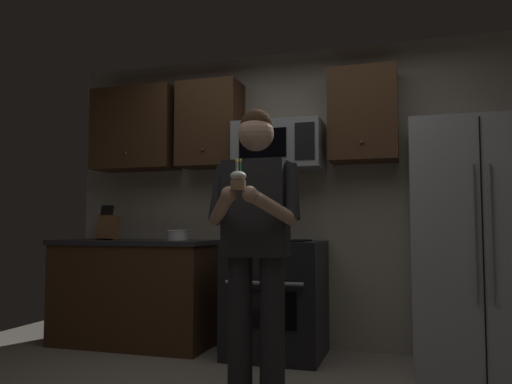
# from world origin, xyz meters

# --- Properties ---
(wall_back) EXTENTS (4.40, 0.10, 2.60)m
(wall_back) POSITION_xyz_m (0.00, 1.75, 1.30)
(wall_back) COLOR #B7AD99
(wall_back) RESTS_ON ground
(oven_range) EXTENTS (0.76, 0.70, 0.93)m
(oven_range) POSITION_xyz_m (-0.15, 1.36, 0.46)
(oven_range) COLOR black
(oven_range) RESTS_ON ground
(microwave) EXTENTS (0.74, 0.41, 0.40)m
(microwave) POSITION_xyz_m (-0.15, 1.48, 1.72)
(microwave) COLOR #9EA0A5
(refrigerator) EXTENTS (0.90, 0.75, 1.80)m
(refrigerator) POSITION_xyz_m (1.35, 1.32, 0.90)
(refrigerator) COLOR #B7BABF
(refrigerator) RESTS_ON ground
(cabinet_row_upper) EXTENTS (2.78, 0.36, 0.76)m
(cabinet_row_upper) POSITION_xyz_m (-0.72, 1.53, 1.95)
(cabinet_row_upper) COLOR #4C301C
(counter_left) EXTENTS (1.44, 0.66, 0.92)m
(counter_left) POSITION_xyz_m (-1.45, 1.38, 0.46)
(counter_left) COLOR #4C301C
(counter_left) RESTS_ON ground
(knife_block) EXTENTS (0.16, 0.15, 0.32)m
(knife_block) POSITION_xyz_m (-1.70, 1.33, 1.04)
(knife_block) COLOR brown
(knife_block) RESTS_ON counter_left
(bowl_large_white) EXTENTS (0.19, 0.19, 0.09)m
(bowl_large_white) POSITION_xyz_m (-1.05, 1.40, 0.97)
(bowl_large_white) COLOR white
(bowl_large_white) RESTS_ON counter_left
(person) EXTENTS (0.60, 0.48, 1.76)m
(person) POSITION_xyz_m (-0.00, 0.29, 1.00)
(person) COLOR #262628
(person) RESTS_ON ground
(cupcake) EXTENTS (0.09, 0.09, 0.17)m
(cupcake) POSITION_xyz_m (-0.00, -0.04, 1.29)
(cupcake) COLOR #A87F56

